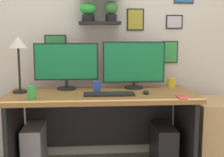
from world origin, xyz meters
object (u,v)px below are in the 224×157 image
Objects in this scene: coffee_mug at (172,83)px; drawer_cabinet at (215,134)px; desk_lamp at (18,49)px; computer_tower_left at (35,148)px; keyboard at (109,94)px; computer_tower_right at (163,148)px; monitor_right at (134,64)px; monitor_left at (66,64)px; computer_mouse at (146,92)px; desk at (101,114)px; cell_phone at (181,97)px; water_cup at (32,93)px; pen_cup at (97,87)px.

coffee_mug reaches higher than drawer_cabinet.
desk_lamp reaches higher than computer_tower_left.
coffee_mug is at bearing 7.00° from desk_lamp.
keyboard is 4.89× the size of coffee_mug.
drawer_cabinet is at bearing 7.02° from computer_tower_right.
monitor_left is at bearing -179.99° from monitor_right.
monitor_right reaches higher than computer_tower_right.
computer_tower_right is at bearing 14.55° from computer_mouse.
desk_lamp is 5.60× the size of coffee_mug.
desk is at bearing 111.59° from keyboard.
desk_lamp is 1.48m from cell_phone.
desk_lamp is (-0.73, 0.02, 0.60)m from desk.
monitor_left is 1.21m from computer_tower_right.
monitor_left is 1.20× the size of desk_lamp.
keyboard reaches higher than cell_phone.
drawer_cabinet is at bearing -7.03° from monitor_left.
computer_tower_left is (-1.73, 0.05, -0.11)m from drawer_cabinet.
monitor_left is 0.56m from keyboard.
computer_mouse is 0.82× the size of water_cup.
water_cup is at bearing -154.81° from desk.
desk is 0.95m from desk_lamp.
computer_mouse is 0.98m from water_cup.
desk_lamp reaches higher than cell_phone.
computer_tower_left is at bearing 178.27° from drawer_cabinet.
drawer_cabinet is (1.03, 0.15, -0.43)m from keyboard.
monitor_left is 0.85m from computer_tower_left.
water_cup is 0.26× the size of computer_tower_left.
computer_mouse is at bearing -76.59° from monitor_right.
monitor_right is at bearing 103.41° from computer_mouse.
keyboard is at bearing -151.16° from coffee_mug.
monitor_right is at bearing 7.58° from desk_lamp.
desk is at bearing 162.44° from computer_mouse.
monitor_right is 5.46× the size of water_cup.
water_cup reaches higher than cell_phone.
desk is 3.83× the size of keyboard.
computer_mouse is at bearing -9.07° from computer_tower_left.
water_cup reaches higher than drawer_cabinet.
monitor_right reaches higher than keyboard.
desk is 0.76m from cell_phone.
monitor_left is 1.39× the size of computer_tower_right.
pen_cup is 0.23× the size of computer_tower_right.
desk is 0.57m from monitor_right.
coffee_mug is at bearing 45.26° from computer_mouse.
computer_mouse is at bearing 8.59° from water_cup.
monitor_right is 0.92× the size of drawer_cabinet.
computer_mouse is 0.21× the size of computer_tower_right.
computer_tower_right is at bearing -4.11° from pen_cup.
monitor_right reaches higher than computer_mouse.
desk_lamp is (-1.06, -0.14, 0.16)m from monitor_right.
water_cup is 1.76m from drawer_cabinet.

